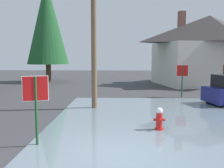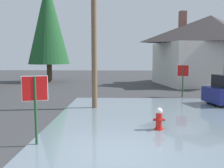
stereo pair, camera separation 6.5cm
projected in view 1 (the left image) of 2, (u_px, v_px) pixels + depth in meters
name	position (u px, v px, depth m)	size (l,w,h in m)	color
ground_plane	(115.00, 156.00, 6.99)	(80.00, 80.00, 0.10)	#38383A
flood_puddle	(159.00, 122.00, 10.37)	(8.80, 11.30, 0.05)	slate
stop_sign_near	(36.00, 96.00, 7.48)	(0.72, 0.28, 2.15)	#1E4C28
fire_hydrant	(159.00, 119.00, 9.16)	(0.43, 0.37, 0.86)	red
utility_pole	(94.00, 20.00, 12.56)	(1.60, 0.28, 8.69)	brown
stop_sign_far	(182.00, 74.00, 16.58)	(0.71, 0.30, 2.13)	#1E4C28
house	(208.00, 49.00, 23.93)	(11.04, 8.76, 7.02)	beige
pine_tree_tall_left	(47.00, 22.00, 25.55)	(4.19, 4.19, 10.48)	#4C3823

